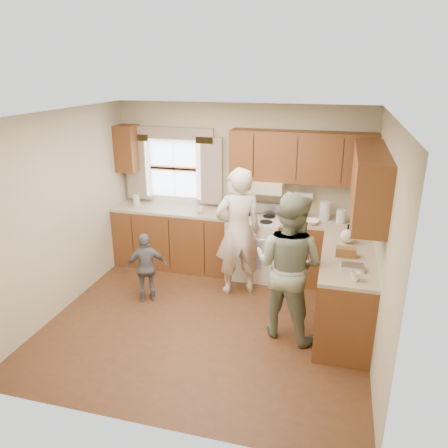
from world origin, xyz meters
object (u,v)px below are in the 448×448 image
(child, at_px, (147,268))
(woman_right, at_px, (288,266))
(woman_left, at_px, (238,232))
(stove, at_px, (255,246))

(child, bearing_deg, woman_right, 143.64)
(woman_left, bearing_deg, stove, -130.24)
(woman_left, relative_size, woman_right, 1.03)
(stove, relative_size, child, 1.13)
(stove, height_order, woman_right, woman_right)
(woman_right, height_order, child, woman_right)
(stove, relative_size, woman_right, 0.62)
(stove, height_order, woman_left, woman_left)
(woman_right, xyz_separation_m, child, (-1.89, 0.30, -0.39))
(woman_right, bearing_deg, child, 9.61)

